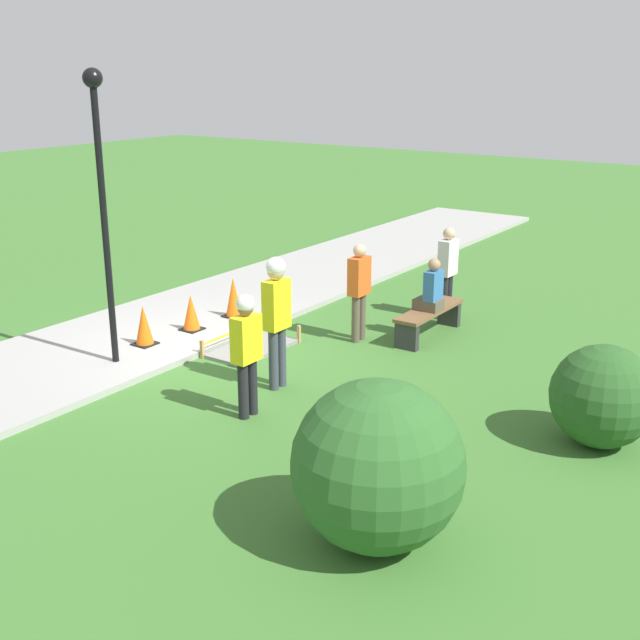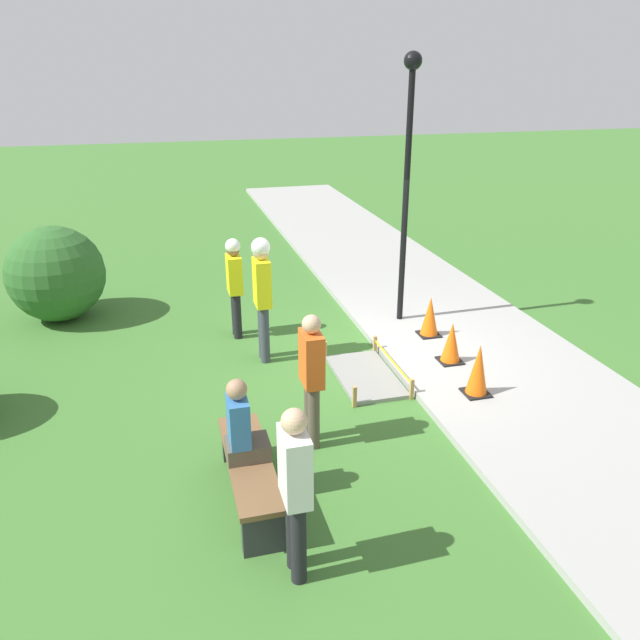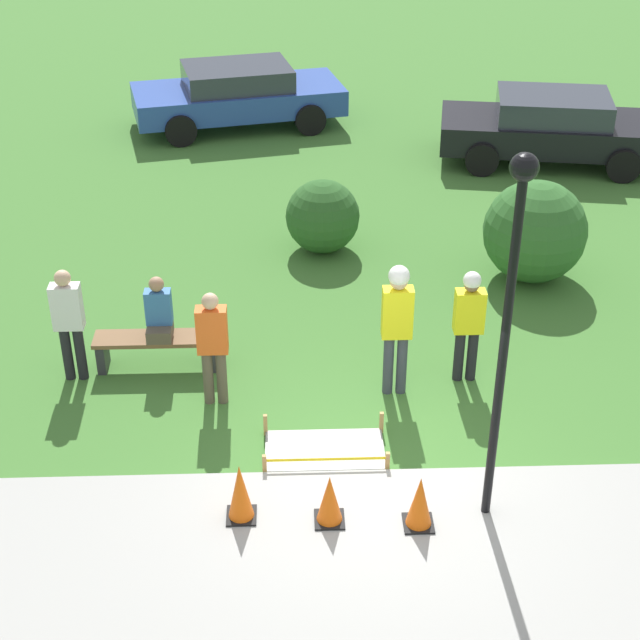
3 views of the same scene
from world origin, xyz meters
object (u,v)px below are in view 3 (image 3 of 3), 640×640
object	(u,v)px
traffic_cone_sidewalk_edge	(420,502)
bystander_in_orange_shirt	(213,342)
traffic_cone_near_patch	(240,492)
worker_supervisor	(469,318)
bystander_in_gray_shirt	(69,319)
traffic_cone_far_patch	(330,499)
worker_assistant	(397,317)
parked_car_blue	(238,94)
person_seated_on_bench	(159,313)
lamppost_near	(509,298)
parked_car_black	(551,127)
park_bench	(157,346)

from	to	relation	value
traffic_cone_sidewalk_edge	bystander_in_orange_shirt	bearing A→B (deg)	132.89
traffic_cone_near_patch	bystander_in_orange_shirt	size ratio (longest dim) A/B	0.44
worker_supervisor	bystander_in_gray_shirt	size ratio (longest dim) A/B	0.99
traffic_cone_far_patch	bystander_in_gray_shirt	size ratio (longest dim) A/B	0.37
worker_assistant	parked_car_blue	size ratio (longest dim) A/B	0.39
traffic_cone_far_patch	person_seated_on_bench	bearing A→B (deg)	122.94
bystander_in_gray_shirt	lamppost_near	world-z (taller)	lamppost_near
traffic_cone_near_patch	parked_car_blue	xyz separation A→B (m)	(-0.50, 13.26, 0.28)
worker_supervisor	parked_car_black	size ratio (longest dim) A/B	0.35
traffic_cone_far_patch	parked_car_black	world-z (taller)	parked_car_black
worker_assistant	bystander_in_orange_shirt	distance (m)	2.42
bystander_in_gray_shirt	traffic_cone_sidewalk_edge	bearing A→B (deg)	-36.42
traffic_cone_near_patch	parked_car_black	xyz separation A→B (m)	(6.04, 10.82, 0.30)
parked_car_blue	traffic_cone_near_patch	bearing A→B (deg)	-99.99
traffic_cone_near_patch	traffic_cone_sidewalk_edge	bearing A→B (deg)	-5.65
worker_assistant	traffic_cone_near_patch	bearing A→B (deg)	-128.05
traffic_cone_near_patch	traffic_cone_far_patch	distance (m)	0.99
traffic_cone_far_patch	worker_assistant	world-z (taller)	worker_assistant
traffic_cone_far_patch	parked_car_blue	world-z (taller)	parked_car_blue
bystander_in_gray_shirt	traffic_cone_near_patch	bearing A→B (deg)	-51.72
traffic_cone_sidewalk_edge	lamppost_near	world-z (taller)	lamppost_near
traffic_cone_near_patch	person_seated_on_bench	xyz separation A→B (m)	(-1.22, 3.31, 0.39)
person_seated_on_bench	worker_supervisor	distance (m)	4.23
park_bench	bystander_in_gray_shirt	xyz separation A→B (m)	(-1.11, -0.24, 0.60)
traffic_cone_sidewalk_edge	bystander_in_gray_shirt	world-z (taller)	bystander_in_gray_shirt
traffic_cone_near_patch	worker_assistant	world-z (taller)	worker_assistant
traffic_cone_far_patch	worker_assistant	size ratio (longest dim) A/B	0.32
person_seated_on_bench	worker_supervisor	size ratio (longest dim) A/B	0.53
traffic_cone_near_patch	park_bench	distance (m)	3.50
person_seated_on_bench	parked_car_black	xyz separation A→B (m)	(7.26, 7.51, -0.09)
traffic_cone_sidewalk_edge	worker_supervisor	world-z (taller)	worker_supervisor
park_bench	bystander_in_orange_shirt	size ratio (longest dim) A/B	1.06
traffic_cone_sidewalk_edge	worker_supervisor	size ratio (longest dim) A/B	0.39
traffic_cone_far_patch	worker_supervisor	bearing A→B (deg)	55.60
traffic_cone_near_patch	traffic_cone_far_patch	world-z (taller)	traffic_cone_near_patch
bystander_in_gray_shirt	lamppost_near	bearing A→B (deg)	-30.38
person_seated_on_bench	bystander_in_gray_shirt	bearing A→B (deg)	-166.19
traffic_cone_near_patch	person_seated_on_bench	bearing A→B (deg)	110.21
traffic_cone_far_patch	traffic_cone_sidewalk_edge	world-z (taller)	traffic_cone_sidewalk_edge
bystander_in_orange_shirt	bystander_in_gray_shirt	world-z (taller)	bystander_in_gray_shirt
worker_assistant	bystander_in_orange_shirt	xyz separation A→B (m)	(-2.40, -0.15, -0.24)
worker_supervisor	parked_car_blue	xyz separation A→B (m)	(-3.48, 10.45, -0.24)
worker_supervisor	lamppost_near	size ratio (longest dim) A/B	0.39
traffic_cone_far_patch	bystander_in_gray_shirt	bearing A→B (deg)	137.24
worker_supervisor	park_bench	bearing A→B (deg)	173.98
bystander_in_gray_shirt	park_bench	bearing A→B (deg)	12.03
park_bench	parked_car_blue	distance (m)	10.04
worker_assistant	worker_supervisor	bearing A→B (deg)	15.75
parked_car_blue	worker_supervisor	bearing A→B (deg)	-83.73
traffic_cone_sidewalk_edge	parked_car_blue	bearing A→B (deg)	100.45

